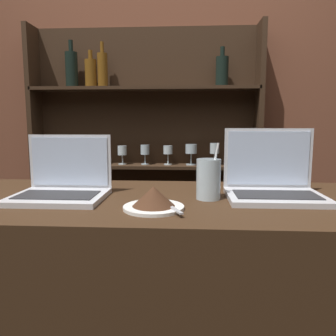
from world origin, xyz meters
The scene contains 6 objects.
back_wall centered at (0.00, 1.42, 1.35)m, with size 7.00×0.06×2.70m.
back_shelf centered at (-0.11, 1.35, 1.03)m, with size 1.45×0.18×1.95m.
laptop_near centered at (-0.26, 0.32, 1.14)m, with size 0.31×0.25×0.21m.
laptop_far centered at (0.47, 0.37, 1.14)m, with size 0.32×0.25×0.24m.
cake_plate centered at (0.07, 0.18, 1.12)m, with size 0.18×0.19×0.07m.
water_glass centered at (0.24, 0.32, 1.16)m, with size 0.08×0.08×0.19m.
Camera 1 is at (0.17, -0.77, 1.35)m, focal length 35.00 mm.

